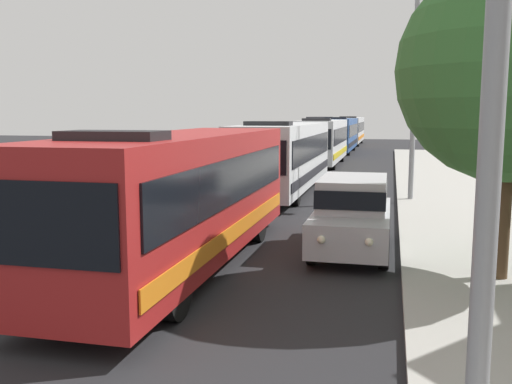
# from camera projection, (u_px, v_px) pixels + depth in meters

# --- Properties ---
(bus_lead) EXTENTS (2.58, 10.59, 3.21)m
(bus_lead) POSITION_uv_depth(u_px,v_px,m) (181.00, 194.00, 12.80)
(bus_lead) COLOR maroon
(bus_lead) RESTS_ON ground_plane
(bus_second_in_line) EXTENTS (2.58, 11.85, 3.21)m
(bus_second_in_line) POSITION_uv_depth(u_px,v_px,m) (285.00, 155.00, 25.15)
(bus_second_in_line) COLOR silver
(bus_second_in_line) RESTS_ON ground_plane
(bus_middle) EXTENTS (2.58, 10.64, 3.21)m
(bus_middle) POSITION_uv_depth(u_px,v_px,m) (322.00, 140.00, 38.56)
(bus_middle) COLOR silver
(bus_middle) RESTS_ON ground_plane
(bus_fourth_in_line) EXTENTS (2.58, 11.66, 3.21)m
(bus_fourth_in_line) POSITION_uv_depth(u_px,v_px,m) (339.00, 134.00, 50.90)
(bus_fourth_in_line) COLOR #284C8C
(bus_fourth_in_line) RESTS_ON ground_plane
(bus_rear) EXTENTS (2.58, 12.27, 3.21)m
(bus_rear) POSITION_uv_depth(u_px,v_px,m) (350.00, 130.00, 64.04)
(bus_rear) COLOR silver
(bus_rear) RESTS_ON ground_plane
(white_suv) EXTENTS (1.86, 4.69, 1.90)m
(white_suv) POSITION_uv_depth(u_px,v_px,m) (353.00, 212.00, 14.31)
(white_suv) COLOR #B7B7BC
(white_suv) RESTS_ON ground_plane
(box_truck_oncoming) EXTENTS (2.35, 7.18, 3.15)m
(box_truck_oncoming) POSITION_uv_depth(u_px,v_px,m) (319.00, 130.00, 62.78)
(box_truck_oncoming) COLOR #B7B7BC
(box_truck_oncoming) RESTS_ON ground_plane
(streetlamp_mid) EXTENTS (6.48, 0.28, 8.81)m
(streetlamp_mid) POSITION_uv_depth(u_px,v_px,m) (416.00, 60.00, 21.65)
(streetlamp_mid) COLOR gray
(streetlamp_mid) RESTS_ON sidewalk
(roadside_tree) EXTENTS (4.46, 4.46, 6.43)m
(roadside_tree) POSITION_uv_depth(u_px,v_px,m) (511.00, 70.00, 11.05)
(roadside_tree) COLOR #4C3823
(roadside_tree) RESTS_ON sidewalk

